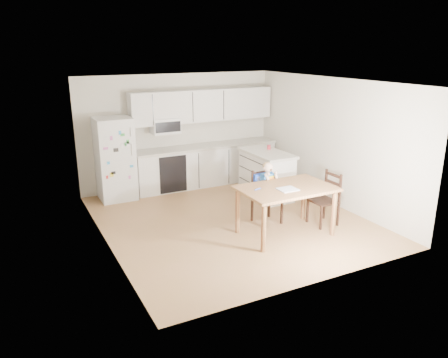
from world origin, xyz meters
name	(u,v)px	position (x,y,z in m)	size (l,w,h in m)	color
room	(219,149)	(0.00, 0.48, 1.25)	(4.52, 5.01, 2.51)	olive
refrigerator	(115,159)	(-1.55, 2.15, 0.85)	(0.72, 0.70, 1.70)	silver
kitchen_run	(204,147)	(0.50, 2.24, 0.88)	(3.37, 0.62, 2.15)	silver
kitchen_island	(266,174)	(1.28, 0.83, 0.49)	(0.69, 1.32, 0.97)	silver
red_cup	(269,147)	(1.44, 1.00, 1.02)	(0.07, 0.07, 0.09)	red
dining_table	(286,194)	(0.53, -0.97, 0.72)	(1.56, 1.00, 0.83)	brown
napkin	(288,189)	(0.47, -1.08, 0.84)	(0.31, 0.27, 0.01)	#BCBCC1
toddler_spoon	(257,189)	(0.03, -0.85, 0.84)	(0.02, 0.02, 0.12)	blue
chair_booster	(266,186)	(0.53, -0.35, 0.68)	(0.45, 0.45, 1.12)	black
chair_side	(328,195)	(1.47, -0.92, 0.54)	(0.42, 0.42, 0.95)	black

